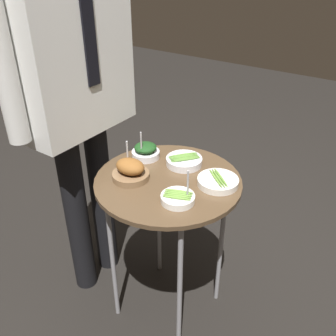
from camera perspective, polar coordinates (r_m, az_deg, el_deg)
The scene contains 8 objects.
ground_plane at distance 1.92m, azimuth 0.00°, elevation -20.06°, with size 8.00×8.00×0.00m, color black.
serving_cart at distance 1.47m, azimuth 0.00°, elevation -3.93°, with size 0.56×0.56×0.72m.
bowl_asparagus_front_left at distance 1.52m, azimuth 2.47°, elevation 1.09°, with size 0.15×0.15×0.04m.
bowl_roast_back_right at distance 1.42m, azimuth -5.74°, elevation -0.42°, with size 0.14×0.14×0.14m.
bowl_asparagus_near_rim at distance 1.30m, azimuth 1.52°, elevation -4.57°, with size 0.12×0.12×0.13m.
bowl_asparagus_back_left at distance 1.40m, azimuth 7.61°, elevation -2.04°, with size 0.15×0.15×0.03m.
bowl_spinach_front_center at distance 1.57m, azimuth -3.44°, elevation 2.56°, with size 0.12×0.12×0.13m.
waiter_figure at distance 1.52m, azimuth -14.51°, elevation 14.13°, with size 0.62×0.23×1.69m.
Camera 1 is at (-0.99, -0.68, 1.49)m, focal length 40.00 mm.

